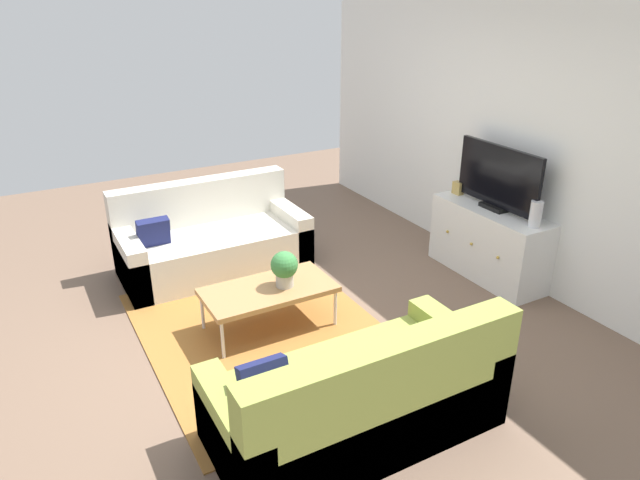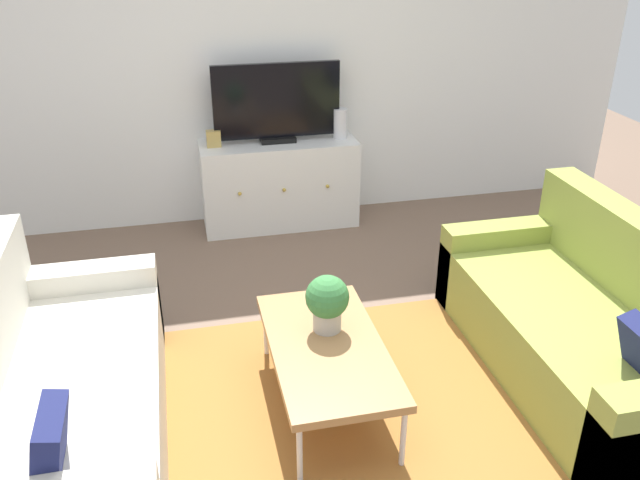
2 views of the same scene
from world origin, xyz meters
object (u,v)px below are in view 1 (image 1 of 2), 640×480
object	(u,v)px
couch_right_side	(362,403)
flat_screen_tv	(498,178)
potted_plant	(284,267)
coffee_table	(268,291)
glass_vase	(536,214)
couch_left_side	(210,242)
tv_console	(488,243)
mantel_clock	(458,188)

from	to	relation	value
couch_right_side	flat_screen_tv	size ratio (longest dim) A/B	1.85
potted_plant	flat_screen_tv	bearing A→B (deg)	86.96
couch_right_side	coffee_table	size ratio (longest dim) A/B	1.69
coffee_table	glass_vase	bearing A→B (deg)	74.16
coffee_table	potted_plant	world-z (taller)	potted_plant
couch_left_side	couch_right_side	bearing A→B (deg)	0.00
flat_screen_tv	glass_vase	distance (m)	0.55
couch_left_side	coffee_table	distance (m)	1.38
couch_left_side	tv_console	size ratio (longest dim) A/B	1.47
potted_plant	tv_console	bearing A→B (deg)	86.94
mantel_clock	coffee_table	bearing A→B (deg)	-81.25
tv_console	glass_vase	xyz separation A→B (m)	(0.51, 0.00, 0.48)
coffee_table	couch_right_side	bearing A→B (deg)	-1.47
potted_plant	flat_screen_tv	distance (m)	2.27
couch_left_side	tv_console	world-z (taller)	couch_left_side
potted_plant	flat_screen_tv	size ratio (longest dim) A/B	0.31
couch_left_side	potted_plant	xyz separation A→B (m)	(1.41, 0.18, 0.27)
glass_vase	coffee_table	bearing A→B (deg)	-105.84
couch_left_side	mantel_clock	bearing A→B (deg)	66.88
flat_screen_tv	glass_vase	world-z (taller)	flat_screen_tv
couch_left_side	couch_right_side	size ratio (longest dim) A/B	1.00
potted_plant	flat_screen_tv	xyz separation A→B (m)	(0.12, 2.22, 0.47)
couch_left_side	potted_plant	size ratio (longest dim) A/B	5.96
potted_plant	tv_console	distance (m)	2.21
couch_right_side	couch_left_side	bearing A→B (deg)	180.00
glass_vase	mantel_clock	xyz separation A→B (m)	(-1.02, 0.00, -0.06)
coffee_table	potted_plant	bearing A→B (deg)	76.20
couch_left_side	glass_vase	bearing A→B (deg)	49.39
couch_right_side	glass_vase	xyz separation A→B (m)	(-0.85, 2.37, 0.55)
coffee_table	flat_screen_tv	size ratio (longest dim) A/B	1.09
potted_plant	glass_vase	xyz separation A→B (m)	(0.63, 2.20, 0.28)
mantel_clock	tv_console	bearing A→B (deg)	-0.01
couch_left_side	flat_screen_tv	world-z (taller)	flat_screen_tv
couch_left_side	flat_screen_tv	xyz separation A→B (m)	(1.52, 2.39, 0.74)
coffee_table	flat_screen_tv	xyz separation A→B (m)	(0.15, 2.36, 0.67)
coffee_table	mantel_clock	xyz separation A→B (m)	(-0.36, 2.34, 0.42)
couch_right_side	mantel_clock	bearing A→B (deg)	128.21
flat_screen_tv	tv_console	bearing A→B (deg)	-90.00
potted_plant	mantel_clock	xyz separation A→B (m)	(-0.39, 2.20, 0.22)
coffee_table	tv_console	distance (m)	2.34
couch_left_side	mantel_clock	world-z (taller)	couch_left_side
coffee_table	mantel_clock	distance (m)	2.40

